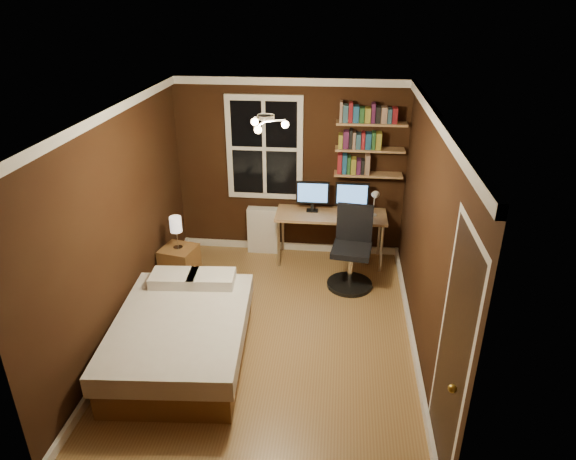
# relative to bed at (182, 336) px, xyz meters

# --- Properties ---
(floor) EXTENTS (4.20, 4.20, 0.00)m
(floor) POSITION_rel_bed_xyz_m (0.86, 0.52, -0.27)
(floor) COLOR brown
(floor) RESTS_ON ground
(wall_back) EXTENTS (3.20, 0.04, 2.50)m
(wall_back) POSITION_rel_bed_xyz_m (0.86, 2.62, 0.98)
(wall_back) COLOR black
(wall_back) RESTS_ON ground
(wall_left) EXTENTS (0.04, 4.20, 2.50)m
(wall_left) POSITION_rel_bed_xyz_m (-0.74, 0.52, 0.98)
(wall_left) COLOR black
(wall_left) RESTS_ON ground
(wall_right) EXTENTS (0.04, 4.20, 2.50)m
(wall_right) POSITION_rel_bed_xyz_m (2.46, 0.52, 0.98)
(wall_right) COLOR black
(wall_right) RESTS_ON ground
(ceiling) EXTENTS (3.20, 4.20, 0.02)m
(ceiling) POSITION_rel_bed_xyz_m (0.86, 0.52, 2.23)
(ceiling) COLOR white
(ceiling) RESTS_ON wall_back
(window) EXTENTS (1.06, 0.06, 1.46)m
(window) POSITION_rel_bed_xyz_m (0.51, 2.58, 1.28)
(window) COLOR white
(window) RESTS_ON wall_back
(door) EXTENTS (0.03, 0.82, 2.05)m
(door) POSITION_rel_bed_xyz_m (2.45, -1.03, 0.76)
(door) COLOR black
(door) RESTS_ON ground
(door_knob) EXTENTS (0.06, 0.06, 0.06)m
(door_knob) POSITION_rel_bed_xyz_m (2.41, -1.33, 0.73)
(door_knob) COLOR gold
(door_knob) RESTS_ON door
(ceiling_fixture) EXTENTS (0.44, 0.44, 0.18)m
(ceiling_fixture) POSITION_rel_bed_xyz_m (0.86, 0.42, 2.13)
(ceiling_fixture) COLOR beige
(ceiling_fixture) RESTS_ON ceiling
(bookshelf_lower) EXTENTS (0.92, 0.22, 0.03)m
(bookshelf_lower) POSITION_rel_bed_xyz_m (1.94, 2.50, 0.98)
(bookshelf_lower) COLOR #9E7A4C
(bookshelf_lower) RESTS_ON wall_back
(books_row_lower) EXTENTS (0.42, 0.16, 0.23)m
(books_row_lower) POSITION_rel_bed_xyz_m (1.94, 2.50, 1.11)
(books_row_lower) COLOR maroon
(books_row_lower) RESTS_ON bookshelf_lower
(bookshelf_middle) EXTENTS (0.92, 0.22, 0.03)m
(bookshelf_middle) POSITION_rel_bed_xyz_m (1.94, 2.50, 1.33)
(bookshelf_middle) COLOR #9E7A4C
(bookshelf_middle) RESTS_ON wall_back
(books_row_middle) EXTENTS (0.54, 0.16, 0.23)m
(books_row_middle) POSITION_rel_bed_xyz_m (1.94, 2.50, 1.46)
(books_row_middle) COLOR #1B517D
(books_row_middle) RESTS_ON bookshelf_middle
(bookshelf_upper) EXTENTS (0.92, 0.22, 0.03)m
(bookshelf_upper) POSITION_rel_bed_xyz_m (1.94, 2.50, 1.68)
(bookshelf_upper) COLOR #9E7A4C
(bookshelf_upper) RESTS_ON wall_back
(books_row_upper) EXTENTS (0.66, 0.16, 0.23)m
(books_row_upper) POSITION_rel_bed_xyz_m (1.94, 2.50, 1.81)
(books_row_upper) COLOR #255729
(books_row_upper) RESTS_ON bookshelf_upper
(bed) EXTENTS (1.45, 1.93, 0.62)m
(bed) POSITION_rel_bed_xyz_m (0.00, 0.00, 0.00)
(bed) COLOR brown
(bed) RESTS_ON ground
(nightstand) EXTENTS (0.49, 0.49, 0.52)m
(nightstand) POSITION_rel_bed_xyz_m (-0.47, 1.47, -0.01)
(nightstand) COLOR brown
(nightstand) RESTS_ON ground
(bedside_lamp) EXTENTS (0.15, 0.15, 0.44)m
(bedside_lamp) POSITION_rel_bed_xyz_m (-0.47, 1.47, 0.47)
(bedside_lamp) COLOR beige
(bedside_lamp) RESTS_ON nightstand
(radiator) EXTENTS (0.46, 0.16, 0.68)m
(radiator) POSITION_rel_bed_xyz_m (0.48, 2.50, 0.08)
(radiator) COLOR silver
(radiator) RESTS_ON ground
(desk) EXTENTS (1.52, 0.57, 0.72)m
(desk) POSITION_rel_bed_xyz_m (1.46, 2.31, 0.40)
(desk) COLOR #9E7A4C
(desk) RESTS_ON ground
(monitor_left) EXTENTS (0.46, 0.12, 0.43)m
(monitor_left) POSITION_rel_bed_xyz_m (1.20, 2.39, 0.67)
(monitor_left) COLOR black
(monitor_left) RESTS_ON desk
(monitor_right) EXTENTS (0.46, 0.12, 0.43)m
(monitor_right) POSITION_rel_bed_xyz_m (1.74, 2.39, 0.67)
(monitor_right) COLOR black
(monitor_right) RESTS_ON desk
(desk_lamp) EXTENTS (0.14, 0.32, 0.44)m
(desk_lamp) POSITION_rel_bed_xyz_m (2.04, 2.23, 0.68)
(desk_lamp) COLOR silver
(desk_lamp) RESTS_ON desk
(office_chair) EXTENTS (0.59, 0.59, 1.07)m
(office_chair) POSITION_rel_bed_xyz_m (1.75, 1.67, 0.15)
(office_chair) COLOR black
(office_chair) RESTS_ON ground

